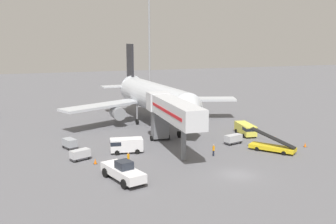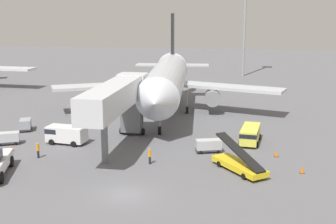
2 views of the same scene
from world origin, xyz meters
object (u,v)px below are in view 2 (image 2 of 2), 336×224
object	(u,v)px
airplane_at_gate	(167,80)
belt_loader_truck	(239,164)
service_van_outer_left	(250,134)
jet_bridge	(119,98)
safety_cone_alpha	(302,170)
service_van_far_center	(66,134)
safety_cone_charlie	(11,148)
baggage_cart_rear_right	(25,124)
baggage_cart_mid_center	(8,138)
safety_cone_bravo	(276,153)
ground_crew_worker_foreground	(150,156)
baggage_cart_near_left	(209,145)
ground_crew_worker_midground	(38,150)

from	to	relation	value
airplane_at_gate	belt_loader_truck	bearing A→B (deg)	-65.33
airplane_at_gate	service_van_outer_left	world-z (taller)	airplane_at_gate
jet_bridge	safety_cone_alpha	distance (m)	20.98
service_van_far_center	safety_cone_charlie	world-z (taller)	service_van_far_center
jet_bridge	safety_cone_charlie	distance (m)	13.18
baggage_cart_rear_right	jet_bridge	bearing A→B (deg)	-20.82
belt_loader_truck	baggage_cart_mid_center	size ratio (longest dim) A/B	2.21
airplane_at_gate	jet_bridge	xyz separation A→B (m)	(-2.72, -17.64, 0.61)
safety_cone_bravo	baggage_cart_mid_center	bearing A→B (deg)	-179.69
safety_cone_bravo	service_van_outer_left	bearing A→B (deg)	120.33
airplane_at_gate	safety_cone_charlie	xyz separation A→B (m)	(-14.32, -20.76, -4.80)
airplane_at_gate	safety_cone_charlie	size ratio (longest dim) A/B	49.93
baggage_cart_rear_right	ground_crew_worker_foreground	distance (m)	21.23
service_van_outer_left	baggage_cart_near_left	world-z (taller)	service_van_outer_left
belt_loader_truck	ground_crew_worker_foreground	xyz separation A→B (m)	(-9.01, 0.78, 0.11)
jet_bridge	safety_cone_bravo	size ratio (longest dim) A/B	25.30
safety_cone_alpha	safety_cone_bravo	world-z (taller)	safety_cone_bravo
belt_loader_truck	safety_cone_bravo	distance (m)	6.54
jet_bridge	safety_cone_alpha	world-z (taller)	jet_bridge
baggage_cart_mid_center	service_van_far_center	bearing A→B (deg)	12.37
jet_bridge	belt_loader_truck	world-z (taller)	jet_bridge
belt_loader_truck	service_van_far_center	size ratio (longest dim) A/B	1.32
airplane_at_gate	baggage_cart_near_left	world-z (taller)	airplane_at_gate
service_van_outer_left	safety_cone_charlie	world-z (taller)	service_van_outer_left
safety_cone_charlie	airplane_at_gate	bearing A→B (deg)	55.40
jet_bridge	safety_cone_bravo	bearing A→B (deg)	-2.15
service_van_outer_left	service_van_far_center	xyz separation A→B (m)	(-21.49, -3.33, 0.07)
belt_loader_truck	baggage_cart_rear_right	distance (m)	29.71
service_van_far_center	ground_crew_worker_foreground	world-z (taller)	service_van_far_center
jet_bridge	safety_cone_alpha	bearing A→B (deg)	-15.50
service_van_outer_left	baggage_cart_rear_right	bearing A→B (deg)	177.25
jet_bridge	ground_crew_worker_foreground	distance (m)	8.33
baggage_cart_mid_center	safety_cone_charlie	xyz separation A→B (m)	(1.65, -2.30, -0.45)
ground_crew_worker_midground	baggage_cart_near_left	bearing A→B (deg)	14.72
baggage_cart_near_left	baggage_cart_rear_right	bearing A→B (deg)	166.97
service_van_outer_left	ground_crew_worker_midground	world-z (taller)	service_van_outer_left
airplane_at_gate	baggage_cart_near_left	xyz separation A→B (m)	(7.45, -17.90, -4.35)
safety_cone_alpha	safety_cone_charlie	world-z (taller)	safety_cone_charlie
safety_cone_bravo	safety_cone_charlie	xyz separation A→B (m)	(-29.09, -2.47, 0.00)
safety_cone_bravo	safety_cone_charlie	size ratio (longest dim) A/B	1.00
jet_bridge	service_van_far_center	xyz separation A→B (m)	(-6.69, 0.62, -4.58)
safety_cone_charlie	baggage_cart_near_left	bearing A→B (deg)	7.48
airplane_at_gate	safety_cone_alpha	bearing A→B (deg)	-53.90
service_van_outer_left	baggage_cart_mid_center	distance (m)	28.46
jet_bridge	service_van_outer_left	distance (m)	16.00
baggage_cart_rear_right	safety_cone_alpha	bearing A→B (deg)	-17.76
service_van_outer_left	ground_crew_worker_foreground	size ratio (longest dim) A/B	3.40
service_van_outer_left	safety_cone_alpha	world-z (taller)	service_van_outer_left
belt_loader_truck	baggage_cart_mid_center	xyz separation A→B (m)	(-26.75, 5.00, 0.04)
jet_bridge	safety_cone_alpha	xyz separation A→B (m)	(19.53, -5.42, -5.42)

